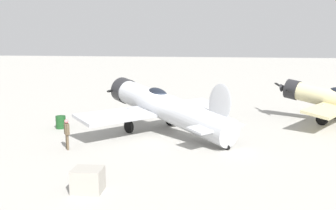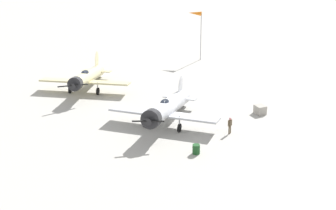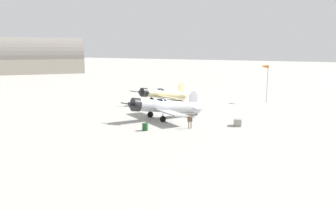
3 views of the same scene
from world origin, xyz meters
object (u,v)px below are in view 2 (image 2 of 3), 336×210
(ground_crew_mechanic, at_px, (230,124))
(windsock_mast, at_px, (195,16))
(airplane_foreground, at_px, (166,108))
(equipment_crate, at_px, (260,110))
(fuel_drum, at_px, (196,149))
(airplane_mid_apron, at_px, (86,78))

(ground_crew_mechanic, distance_m, windsock_mast, 24.58)
(airplane_foreground, distance_m, equipment_crate, 9.87)
(ground_crew_mechanic, bearing_deg, fuel_drum, -95.17)
(fuel_drum, bearing_deg, airplane_mid_apron, 23.40)
(airplane_mid_apron, bearing_deg, ground_crew_mechanic, 60.27)
(airplane_foreground, bearing_deg, ground_crew_mechanic, 87.62)
(ground_crew_mechanic, distance_m, fuel_drum, 5.31)
(airplane_foreground, xyz_separation_m, fuel_drum, (-6.72, -1.15, -1.22))
(airplane_mid_apron, distance_m, windsock_mast, 18.10)
(fuel_drum, distance_m, windsock_mast, 28.66)
(airplane_foreground, bearing_deg, airplane_mid_apron, -118.96)
(airplane_foreground, bearing_deg, fuel_drum, 40.22)
(airplane_foreground, xyz_separation_m, airplane_mid_apron, (11.30, 6.65, -0.14))
(ground_crew_mechanic, height_order, fuel_drum, ground_crew_mechanic)
(airplane_foreground, relative_size, equipment_crate, 7.97)
(airplane_mid_apron, relative_size, ground_crew_mechanic, 6.35)
(airplane_mid_apron, height_order, ground_crew_mechanic, airplane_mid_apron)
(airplane_mid_apron, relative_size, windsock_mast, 1.58)
(ground_crew_mechanic, bearing_deg, windsock_mast, 128.47)
(airplane_mid_apron, bearing_deg, windsock_mast, 142.85)
(fuel_drum, bearing_deg, ground_crew_mechanic, -50.97)
(ground_crew_mechanic, height_order, windsock_mast, windsock_mast)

